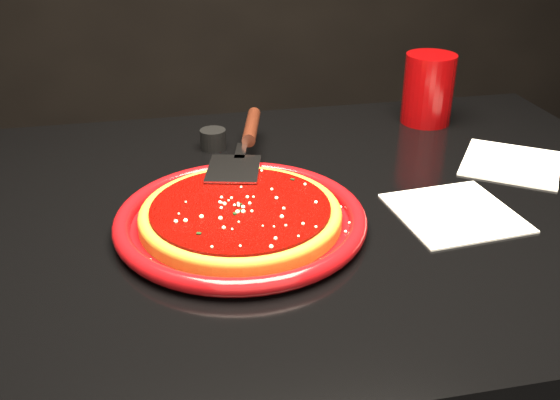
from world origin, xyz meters
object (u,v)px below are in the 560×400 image
Objects in this scene: plate at (241,219)px; cup at (428,89)px; ramekin at (213,139)px; table at (284,395)px; pizza_server at (245,143)px.

cup reaches higher than plate.
cup is at bearing 6.71° from ramekin.
cup is at bearing 39.02° from plate.
pizza_server is at bearing 104.96° from table.
table is at bearing -61.37° from pizza_server.
ramekin is at bearing 108.99° from table.
pizza_server reaches higher than plate.
pizza_server reaches higher than table.
pizza_server is 0.40m from cup.
cup is (0.37, 0.14, 0.02)m from pizza_server.
table is 0.62m from cup.
plate is at bearing -88.75° from ramekin.
plate is 0.53m from cup.
ramekin is (-0.41, -0.05, -0.05)m from cup.
cup reaches higher than table.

